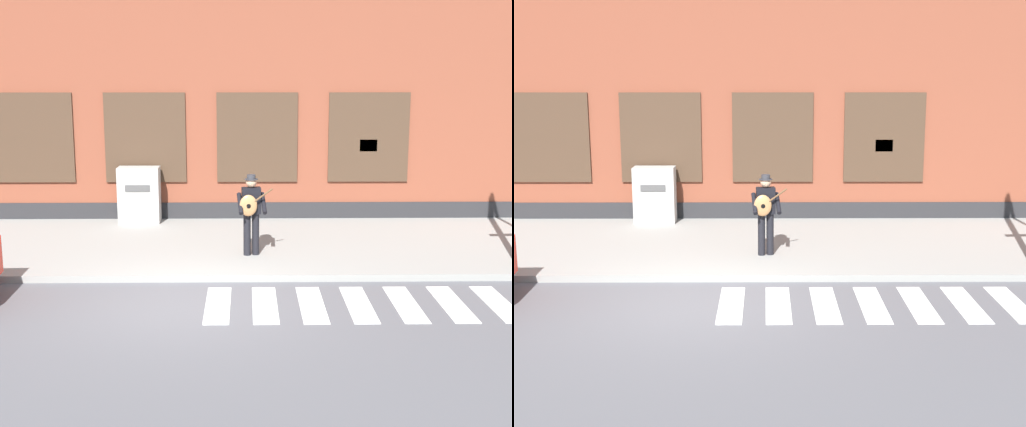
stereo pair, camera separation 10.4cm
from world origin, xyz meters
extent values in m
plane|color=#56565B|center=(0.00, 0.00, 0.00)|extent=(160.00, 160.00, 0.00)
cube|color=gray|center=(0.00, 3.89, 0.07)|extent=(28.00, 5.13, 0.14)
cube|color=brown|center=(0.00, 8.45, 4.22)|extent=(28.00, 4.00, 8.43)
cube|color=#28282B|center=(0.00, 6.43, 0.28)|extent=(28.00, 0.04, 0.55)
cube|color=#473323|center=(-4.22, 6.42, 2.21)|extent=(2.03, 0.06, 2.25)
cube|color=black|center=(-4.22, 6.41, 2.21)|extent=(1.91, 0.03, 2.13)
cube|color=#473323|center=(-1.41, 6.42, 2.21)|extent=(2.03, 0.06, 2.25)
cube|color=black|center=(-1.41, 6.41, 2.21)|extent=(1.91, 0.03, 2.13)
cube|color=#473323|center=(1.41, 6.42, 2.21)|extent=(2.03, 0.06, 2.25)
cube|color=black|center=(1.41, 6.41, 2.21)|extent=(1.91, 0.03, 2.13)
cube|color=#473323|center=(4.22, 6.42, 2.21)|extent=(2.03, 0.06, 2.25)
cube|color=black|center=(4.22, 6.41, 2.21)|extent=(1.91, 0.03, 2.13)
cube|color=yellow|center=(4.22, 6.40, 2.01)|extent=(0.44, 0.02, 0.30)
cube|color=silver|center=(0.63, 0.03, 0.01)|extent=(0.42, 1.90, 0.01)
cube|color=silver|center=(1.43, 0.03, 0.01)|extent=(0.42, 1.90, 0.01)
cube|color=silver|center=(2.22, 0.03, 0.01)|extent=(0.42, 1.90, 0.01)
cube|color=silver|center=(3.02, 0.03, 0.01)|extent=(0.42, 1.90, 0.01)
cube|color=silver|center=(3.82, 0.03, 0.01)|extent=(0.42, 1.90, 0.01)
cube|color=silver|center=(4.61, 0.03, 0.01)|extent=(0.42, 1.90, 0.01)
cube|color=silver|center=(5.41, 0.03, 0.01)|extent=(0.42, 1.90, 0.01)
cylinder|color=black|center=(1.31, 2.84, 0.57)|extent=(0.15, 0.15, 0.87)
cylinder|color=black|center=(1.13, 2.80, 0.57)|extent=(0.15, 0.15, 0.87)
cube|color=black|center=(1.22, 2.83, 1.28)|extent=(0.40, 0.26, 0.54)
sphere|color=tan|center=(1.22, 2.83, 1.66)|extent=(0.22, 0.22, 0.22)
cylinder|color=#333338|center=(1.22, 2.83, 1.72)|extent=(0.27, 0.28, 0.02)
cylinder|color=#333338|center=(1.22, 2.83, 1.77)|extent=(0.18, 0.18, 0.09)
cylinder|color=black|center=(1.47, 2.76, 1.24)|extent=(0.15, 0.52, 0.39)
cylinder|color=black|center=(0.99, 2.71, 1.24)|extent=(0.15, 0.52, 0.39)
ellipsoid|color=#B77F4C|center=(1.16, 2.64, 1.21)|extent=(0.37, 0.16, 0.44)
cylinder|color=black|center=(1.17, 2.58, 1.21)|extent=(0.09, 0.02, 0.09)
cylinder|color=brown|center=(1.42, 2.65, 1.39)|extent=(0.47, 0.09, 0.34)
cube|color=#ADADA8|center=(-1.54, 6.00, 0.83)|extent=(1.02, 0.52, 1.39)
cube|color=#4C4C4C|center=(-1.54, 5.73, 1.04)|extent=(0.61, 0.02, 0.16)
camera|label=1|loc=(1.10, -11.49, 3.98)|focal=50.00mm
camera|label=2|loc=(1.21, -11.49, 3.98)|focal=50.00mm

